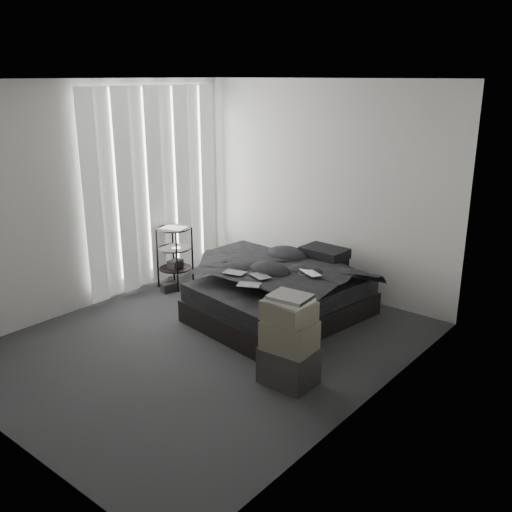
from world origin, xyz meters
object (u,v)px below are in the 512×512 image
Objects in this scene: bed at (281,307)px; box_lower at (289,365)px; side_stand at (175,257)px; laptop at (307,268)px.

bed is 1.44m from box_lower.
side_stand is at bearing 157.83° from box_lower.
side_stand is at bearing -152.49° from laptop.
side_stand is (-1.68, -0.05, 0.26)m from bed.
bed is at bearing -154.50° from laptop.
bed is 1.70m from side_stand.
laptop is at bearing 117.67° from box_lower.
bed is 0.65m from laptop.
laptop is at bearing 1.25° from side_stand.
bed is at bearing 1.66° from side_stand.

